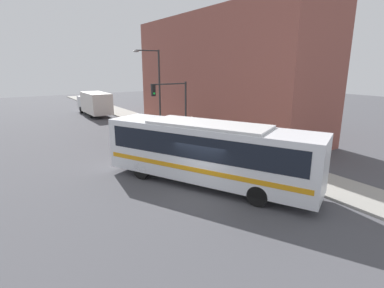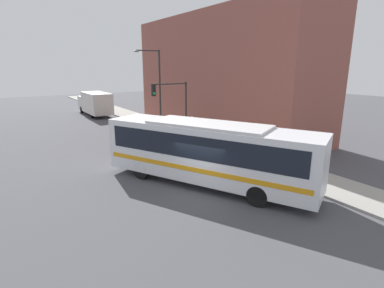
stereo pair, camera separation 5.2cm
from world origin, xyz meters
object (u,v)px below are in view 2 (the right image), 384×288
(delivery_truck, at_px, (95,103))
(street_lamp, at_px, (157,83))
(traffic_light_pole, at_px, (174,100))
(city_bus, at_px, (207,150))
(fire_hydrant, at_px, (246,155))
(pedestrian_near_corner, at_px, (192,126))

(delivery_truck, height_order, street_lamp, street_lamp)
(traffic_light_pole, height_order, street_lamp, street_lamp)
(city_bus, height_order, delivery_truck, city_bus)
(delivery_truck, distance_m, street_lamp, 13.38)
(street_lamp, bearing_deg, city_bus, -106.78)
(fire_hydrant, height_order, street_lamp, street_lamp)
(traffic_light_pole, bearing_deg, delivery_truck, 95.05)
(delivery_truck, relative_size, fire_hydrant, 10.28)
(pedestrian_near_corner, bearing_deg, delivery_truck, 101.47)
(city_bus, bearing_deg, delivery_truck, 60.22)
(city_bus, relative_size, delivery_truck, 1.43)
(city_bus, xyz_separation_m, fire_hydrant, (4.36, 1.59, -1.43))
(fire_hydrant, bearing_deg, city_bus, -159.93)
(delivery_truck, bearing_deg, pedestrian_near_corner, -78.53)
(traffic_light_pole, distance_m, street_lamp, 5.12)
(fire_hydrant, xyz_separation_m, street_lamp, (-0.09, 12.57, 4.10))
(delivery_truck, height_order, fire_hydrant, delivery_truck)
(delivery_truck, relative_size, pedestrian_near_corner, 4.43)
(city_bus, height_order, pedestrian_near_corner, city_bus)
(delivery_truck, xyz_separation_m, traffic_light_pole, (1.56, -17.70, 1.86))
(fire_hydrant, distance_m, pedestrian_near_corner, 7.99)
(street_lamp, bearing_deg, delivery_truck, 101.07)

